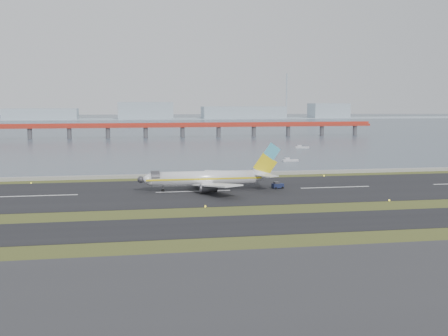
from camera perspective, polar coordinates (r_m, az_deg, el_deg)
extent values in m
plane|color=#36491A|center=(121.00, -1.40, -4.69)|extent=(1000.00, 1000.00, 0.00)
cube|color=#313033|center=(69.10, 5.77, -13.69)|extent=(1000.00, 50.00, 0.10)
cube|color=black|center=(109.41, -0.43, -5.91)|extent=(1000.00, 18.00, 0.10)
cube|color=black|center=(150.22, -3.14, -2.40)|extent=(1000.00, 45.00, 0.10)
cube|color=gray|center=(179.65, -4.31, -0.73)|extent=(1000.00, 2.50, 1.00)
cube|color=#414E5E|center=(577.95, -8.38, 4.42)|extent=(1400.00, 800.00, 1.30)
cube|color=#AC2C1D|center=(369.50, -4.25, 4.28)|extent=(260.00, 5.00, 1.60)
cube|color=#AC2C1D|center=(369.43, -4.25, 4.51)|extent=(260.00, 0.40, 1.40)
cylinder|color=#4C4C51|center=(372.32, -19.12, 3.24)|extent=(2.80, 2.80, 7.00)
cylinder|color=#4C4C51|center=(369.73, -4.24, 3.58)|extent=(2.80, 2.80, 7.00)
cylinder|color=#4C4C51|center=(391.42, 9.91, 3.68)|extent=(2.80, 2.80, 7.00)
cube|color=#9CADB9|center=(737.78, -8.77, 4.94)|extent=(1400.00, 80.00, 1.00)
cube|color=#9CADB9|center=(744.39, -18.10, 5.23)|extent=(90.00, 35.00, 14.00)
cube|color=#9CADB9|center=(737.81, -8.01, 5.80)|extent=(70.00, 35.00, 22.00)
cube|color=#9CADB9|center=(754.07, 1.96, 5.66)|extent=(110.00, 35.00, 16.00)
cube|color=#9CADB9|center=(787.96, 10.57, 5.75)|extent=(50.00, 35.00, 20.00)
cylinder|color=#9CADB9|center=(768.73, 6.38, 7.29)|extent=(1.80, 1.80, 60.00)
cylinder|color=white|center=(151.03, -2.07, -1.02)|extent=(28.00, 3.80, 3.80)
cone|color=white|center=(149.67, -7.99, -1.16)|extent=(3.20, 3.80, 3.80)
cone|color=white|center=(154.08, 3.91, -0.76)|extent=(5.00, 3.80, 3.80)
cube|color=yellow|center=(149.15, -1.97, -1.12)|extent=(31.00, 0.06, 0.45)
cube|color=yellow|center=(152.91, -2.17, -0.92)|extent=(31.00, 0.06, 0.45)
cube|color=white|center=(143.15, -0.72, -1.74)|extent=(11.31, 15.89, 1.66)
cube|color=white|center=(159.77, -1.72, -0.84)|extent=(11.31, 15.89, 1.66)
cylinder|color=#3B3A3F|center=(145.51, -1.54, -2.08)|extent=(4.20, 2.10, 2.10)
cylinder|color=#3B3A3F|center=(157.25, -2.19, -1.41)|extent=(4.20, 2.10, 2.10)
cube|color=yellow|center=(153.91, 4.20, 0.31)|extent=(6.80, 0.35, 6.85)
cube|color=#4BB3D6|center=(154.01, 4.90, 1.70)|extent=(4.85, 0.37, 4.90)
cube|color=white|center=(150.43, 4.37, -0.76)|extent=(5.64, 6.80, 0.22)
cube|color=white|center=(157.74, 3.68, -0.40)|extent=(5.64, 6.80, 0.22)
cylinder|color=black|center=(150.35, -6.22, -2.27)|extent=(0.80, 0.28, 0.80)
cylinder|color=black|center=(148.95, -1.34, -2.28)|extent=(1.00, 0.38, 1.00)
cylinder|color=black|center=(154.42, -1.66, -1.95)|extent=(1.00, 0.38, 1.00)
cube|color=#161D3E|center=(155.59, 5.48, -1.80)|extent=(3.34, 2.28, 1.15)
cube|color=#3B3A3F|center=(155.30, 5.36, -1.53)|extent=(1.59, 1.67, 0.67)
cylinder|color=black|center=(154.52, 5.26, -2.05)|extent=(0.71, 0.41, 0.67)
cylinder|color=black|center=(155.88, 5.01, -1.97)|extent=(0.71, 0.41, 0.67)
cylinder|color=black|center=(155.47, 5.96, -2.01)|extent=(0.71, 0.41, 0.67)
cylinder|color=black|center=(156.82, 5.70, -1.93)|extent=(0.71, 0.41, 0.67)
cube|color=silver|center=(225.90, 6.76, 0.77)|extent=(6.27, 2.06, 0.80)
cube|color=silver|center=(225.46, 6.44, 0.94)|extent=(1.80, 1.45, 0.80)
cube|color=silver|center=(288.18, 7.97, 2.07)|extent=(7.12, 4.32, 0.87)
cube|color=silver|center=(288.16, 7.68, 2.23)|extent=(2.36, 2.12, 0.87)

